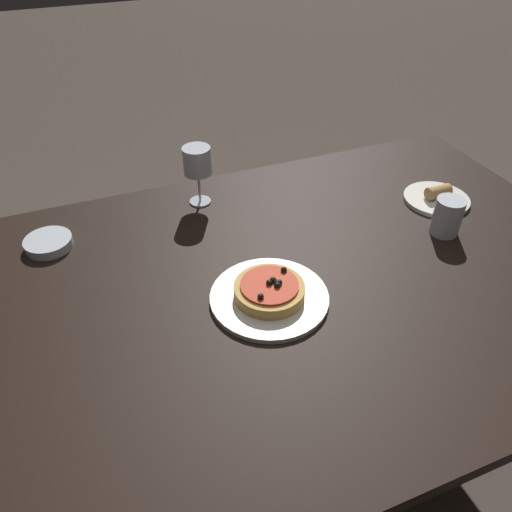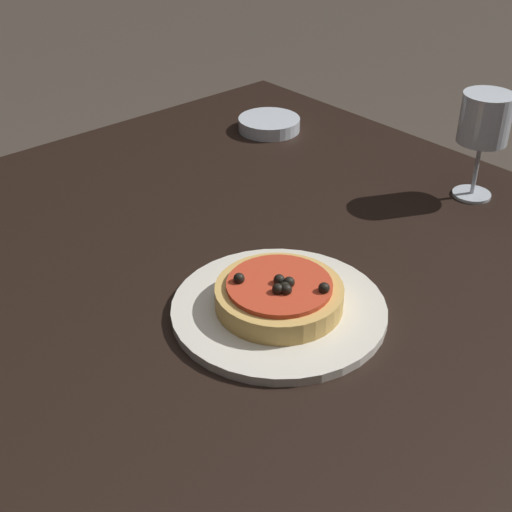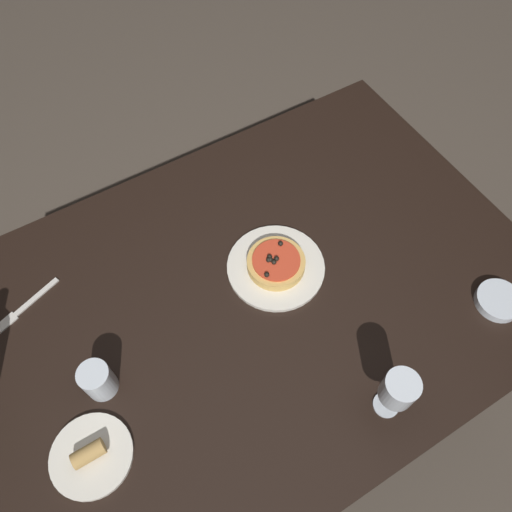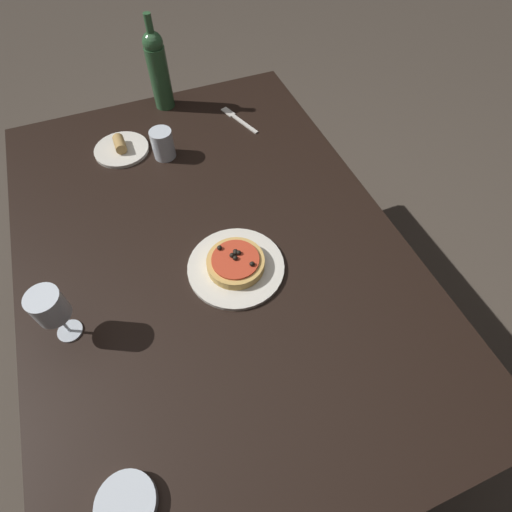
{
  "view_description": "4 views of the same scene",
  "coord_description": "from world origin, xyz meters",
  "px_view_note": "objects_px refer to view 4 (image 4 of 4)",
  "views": [
    {
      "loc": [
        -0.44,
        -0.79,
        1.54
      ],
      "look_at": [
        -0.12,
        0.01,
        0.85
      ],
      "focal_mm": 35.0,
      "sensor_mm": 36.0,
      "label": 1
    },
    {
      "loc": [
        0.41,
        -0.53,
        1.3
      ],
      "look_at": [
        -0.15,
        -0.04,
        0.83
      ],
      "focal_mm": 50.0,
      "sensor_mm": 36.0,
      "label": 2
    },
    {
      "loc": [
        0.29,
        0.51,
        1.96
      ],
      "look_at": [
        -0.05,
        -0.05,
        0.86
      ],
      "focal_mm": 35.0,
      "sensor_mm": 36.0,
      "label": 3
    },
    {
      "loc": [
        -0.7,
        0.13,
        1.68
      ],
      "look_at": [
        -0.12,
        -0.1,
        0.8
      ],
      "focal_mm": 28.0,
      "sensor_mm": 36.0,
      "label": 4
    }
  ],
  "objects_px": {
    "water_cup": "(163,144)",
    "fork": "(237,119)",
    "wine_glass": "(49,307)",
    "side_bowl": "(126,504)",
    "dinner_plate": "(236,267)",
    "side_plate": "(121,148)",
    "dining_table": "(212,259)",
    "wine_bottle": "(158,69)",
    "pizza": "(236,262)"
  },
  "relations": [
    {
      "from": "water_cup",
      "to": "wine_bottle",
      "type": "bearing_deg",
      "value": -14.36
    },
    {
      "from": "fork",
      "to": "water_cup",
      "type": "bearing_deg",
      "value": 89.09
    },
    {
      "from": "dinner_plate",
      "to": "side_bowl",
      "type": "bearing_deg",
      "value": 138.86
    },
    {
      "from": "side_bowl",
      "to": "side_plate",
      "type": "distance_m",
      "value": 1.08
    },
    {
      "from": "water_cup",
      "to": "pizza",
      "type": "bearing_deg",
      "value": -172.91
    },
    {
      "from": "wine_glass",
      "to": "water_cup",
      "type": "height_order",
      "value": "wine_glass"
    },
    {
      "from": "side_bowl",
      "to": "fork",
      "type": "bearing_deg",
      "value": -30.1
    },
    {
      "from": "wine_glass",
      "to": "side_bowl",
      "type": "height_order",
      "value": "wine_glass"
    },
    {
      "from": "pizza",
      "to": "dining_table",
      "type": "bearing_deg",
      "value": 21.26
    },
    {
      "from": "pizza",
      "to": "fork",
      "type": "bearing_deg",
      "value": -20.46
    },
    {
      "from": "wine_bottle",
      "to": "pizza",
      "type": "bearing_deg",
      "value": 179.48
    },
    {
      "from": "side_plate",
      "to": "dinner_plate",
      "type": "bearing_deg",
      "value": -161.84
    },
    {
      "from": "wine_glass",
      "to": "side_plate",
      "type": "bearing_deg",
      "value": -21.37
    },
    {
      "from": "water_cup",
      "to": "side_plate",
      "type": "height_order",
      "value": "water_cup"
    },
    {
      "from": "side_bowl",
      "to": "fork",
      "type": "xyz_separation_m",
      "value": [
        1.08,
        -0.63,
        -0.01
      ]
    },
    {
      "from": "dinner_plate",
      "to": "wine_bottle",
      "type": "relative_size",
      "value": 0.8
    },
    {
      "from": "wine_glass",
      "to": "fork",
      "type": "height_order",
      "value": "wine_glass"
    },
    {
      "from": "wine_bottle",
      "to": "fork",
      "type": "distance_m",
      "value": 0.33
    },
    {
      "from": "water_cup",
      "to": "side_bowl",
      "type": "height_order",
      "value": "water_cup"
    },
    {
      "from": "pizza",
      "to": "side_plate",
      "type": "height_order",
      "value": "pizza"
    },
    {
      "from": "wine_bottle",
      "to": "dining_table",
      "type": "bearing_deg",
      "value": 176.0
    },
    {
      "from": "wine_glass",
      "to": "side_bowl",
      "type": "distance_m",
      "value": 0.44
    },
    {
      "from": "dining_table",
      "to": "side_bowl",
      "type": "relative_size",
      "value": 13.09
    },
    {
      "from": "dining_table",
      "to": "side_bowl",
      "type": "height_order",
      "value": "side_bowl"
    },
    {
      "from": "dining_table",
      "to": "side_plate",
      "type": "height_order",
      "value": "side_plate"
    },
    {
      "from": "pizza",
      "to": "water_cup",
      "type": "height_order",
      "value": "water_cup"
    },
    {
      "from": "dinner_plate",
      "to": "wine_glass",
      "type": "xyz_separation_m",
      "value": [
        -0.02,
        0.45,
        0.12
      ]
    },
    {
      "from": "dinner_plate",
      "to": "water_cup",
      "type": "relative_size",
      "value": 2.67
    },
    {
      "from": "dining_table",
      "to": "wine_bottle",
      "type": "relative_size",
      "value": 4.68
    },
    {
      "from": "water_cup",
      "to": "fork",
      "type": "xyz_separation_m",
      "value": [
        0.1,
        -0.3,
        -0.05
      ]
    },
    {
      "from": "pizza",
      "to": "water_cup",
      "type": "distance_m",
      "value": 0.54
    },
    {
      "from": "wine_glass",
      "to": "wine_bottle",
      "type": "relative_size",
      "value": 0.51
    },
    {
      "from": "dining_table",
      "to": "dinner_plate",
      "type": "height_order",
      "value": "dinner_plate"
    },
    {
      "from": "dining_table",
      "to": "side_bowl",
      "type": "xyz_separation_m",
      "value": [
        -0.55,
        0.35,
        0.09
      ]
    },
    {
      "from": "wine_glass",
      "to": "side_plate",
      "type": "distance_m",
      "value": 0.69
    },
    {
      "from": "dinner_plate",
      "to": "wine_glass",
      "type": "distance_m",
      "value": 0.47
    },
    {
      "from": "dining_table",
      "to": "wine_glass",
      "type": "relative_size",
      "value": 9.14
    },
    {
      "from": "pizza",
      "to": "side_bowl",
      "type": "xyz_separation_m",
      "value": [
        -0.45,
        0.39,
        -0.02
      ]
    },
    {
      "from": "dinner_plate",
      "to": "water_cup",
      "type": "xyz_separation_m",
      "value": [
        0.53,
        0.07,
        0.04
      ]
    },
    {
      "from": "dinner_plate",
      "to": "pizza",
      "type": "height_order",
      "value": "pizza"
    },
    {
      "from": "pizza",
      "to": "wine_glass",
      "type": "xyz_separation_m",
      "value": [
        -0.03,
        0.45,
        0.1
      ]
    },
    {
      "from": "dinner_plate",
      "to": "water_cup",
      "type": "bearing_deg",
      "value": 7.08
    },
    {
      "from": "water_cup",
      "to": "fork",
      "type": "height_order",
      "value": "water_cup"
    },
    {
      "from": "pizza",
      "to": "wine_bottle",
      "type": "relative_size",
      "value": 0.47
    },
    {
      "from": "dining_table",
      "to": "wine_glass",
      "type": "height_order",
      "value": "wine_glass"
    },
    {
      "from": "side_bowl",
      "to": "wine_bottle",
      "type": "bearing_deg",
      "value": -17.43
    },
    {
      "from": "wine_bottle",
      "to": "water_cup",
      "type": "relative_size",
      "value": 3.33
    },
    {
      "from": "pizza",
      "to": "wine_bottle",
      "type": "distance_m",
      "value": 0.83
    },
    {
      "from": "fork",
      "to": "side_plate",
      "type": "xyz_separation_m",
      "value": [
        -0.02,
        0.44,
        0.01
      ]
    },
    {
      "from": "wine_glass",
      "to": "fork",
      "type": "distance_m",
      "value": 0.96
    }
  ]
}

